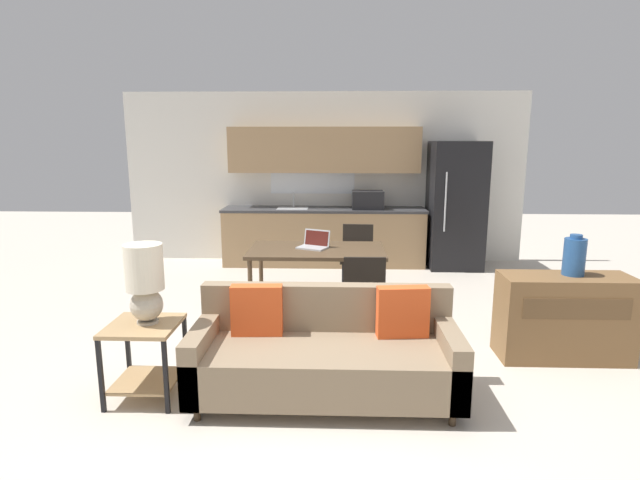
{
  "coord_description": "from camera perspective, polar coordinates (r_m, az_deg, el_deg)",
  "views": [
    {
      "loc": [
        0.21,
        -3.47,
        1.95
      ],
      "look_at": [
        0.04,
        1.5,
        0.95
      ],
      "focal_mm": 28.0,
      "sensor_mm": 36.0,
      "label": 1
    }
  ],
  "objects": [
    {
      "name": "laptop",
      "position": [
        5.71,
        -0.65,
        -0.4
      ],
      "size": [
        0.4,
        0.36,
        0.2
      ],
      "rotation": [
        0.0,
        0.0,
        -0.43
      ],
      "color": "#B7BABC",
      "rests_on": "dining_table"
    },
    {
      "name": "dining_chair_near_right",
      "position": [
        4.94,
        4.98,
        -5.89
      ],
      "size": [
        0.43,
        0.43,
        0.86
      ],
      "rotation": [
        0.0,
        0.0,
        3.15
      ],
      "color": "black",
      "rests_on": "ground_plane"
    },
    {
      "name": "couch",
      "position": [
        3.93,
        0.62,
        -12.86
      ],
      "size": [
        1.99,
        0.8,
        0.84
      ],
      "color": "#3D2D1E",
      "rests_on": "ground_plane"
    },
    {
      "name": "wall_back",
      "position": [
        8.13,
        0.49,
        7.14
      ],
      "size": [
        6.4,
        0.07,
        2.7
      ],
      "color": "silver",
      "rests_on": "ground_plane"
    },
    {
      "name": "dining_table",
      "position": [
        5.67,
        -0.36,
        -1.62
      ],
      "size": [
        1.53,
        0.88,
        0.74
      ],
      "color": "brown",
      "rests_on": "ground_plane"
    },
    {
      "name": "kitchen_counter",
      "position": [
        7.88,
        0.54,
        3.28
      ],
      "size": [
        3.17,
        0.65,
        2.15
      ],
      "color": "tan",
      "rests_on": "ground_plane"
    },
    {
      "name": "side_table",
      "position": [
        4.1,
        -19.4,
        -11.53
      ],
      "size": [
        0.51,
        0.51,
        0.59
      ],
      "color": "tan",
      "rests_on": "ground_plane"
    },
    {
      "name": "refrigerator",
      "position": [
        7.95,
        15.22,
        3.85
      ],
      "size": [
        0.8,
        0.78,
        1.93
      ],
      "color": "black",
      "rests_on": "ground_plane"
    },
    {
      "name": "table_lamp",
      "position": [
        3.94,
        -19.38,
        -4.41
      ],
      "size": [
        0.28,
        0.28,
        0.61
      ],
      "color": "#B2A893",
      "rests_on": "side_table"
    },
    {
      "name": "credenza",
      "position": [
        5.03,
        26.1,
        -7.93
      ],
      "size": [
        1.14,
        0.44,
        0.77
      ],
      "color": "brown",
      "rests_on": "ground_plane"
    },
    {
      "name": "vase",
      "position": [
        4.95,
        27.07,
        -1.66
      ],
      "size": [
        0.19,
        0.19,
        0.37
      ],
      "color": "#234C84",
      "rests_on": "credenza"
    },
    {
      "name": "dining_chair_far_right",
      "position": [
        6.51,
        4.3,
        -1.65
      ],
      "size": [
        0.45,
        0.45,
        0.86
      ],
      "rotation": [
        0.0,
        0.0,
        -0.07
      ],
      "color": "black",
      "rests_on": "ground_plane"
    },
    {
      "name": "ground_plane",
      "position": [
        3.99,
        -1.38,
        -17.91
      ],
      "size": [
        20.0,
        20.0,
        0.0
      ],
      "primitive_type": "plane",
      "color": "beige"
    }
  ]
}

